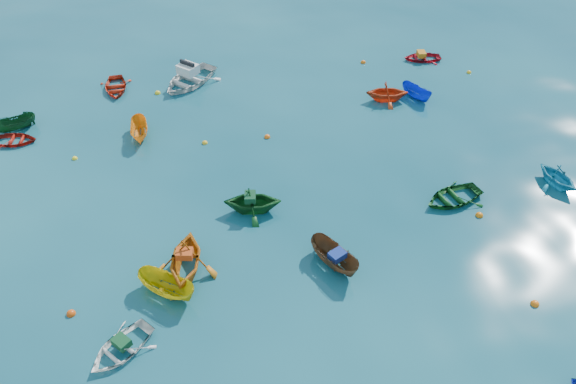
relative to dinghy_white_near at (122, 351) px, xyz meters
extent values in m
plane|color=#0A394C|center=(8.65, 1.80, 0.00)|extent=(160.00, 160.00, 0.00)
imported|color=white|center=(0.00, 0.00, 0.00)|extent=(3.42, 3.24, 0.58)
imported|color=brown|center=(9.42, 1.95, 0.00)|extent=(2.10, 3.07, 1.11)
imported|color=#CA6B13|center=(3.03, 3.39, 0.00)|extent=(3.60, 3.90, 1.71)
imported|color=gold|center=(2.10, 2.33, 0.00)|extent=(2.80, 2.76, 1.11)
imported|color=#114B1A|center=(16.60, 4.39, 0.00)|extent=(3.45, 2.72, 0.65)
imported|color=teal|center=(22.37, 4.05, 0.00)|extent=(2.48, 2.74, 1.25)
imported|color=#A0170D|center=(-5.11, 15.63, 0.00)|extent=(2.93, 2.40, 0.53)
imported|color=orange|center=(1.89, 14.29, 0.00)|extent=(1.14, 2.64, 1.00)
imported|color=#114C1C|center=(6.72, 6.37, 0.00)|extent=(3.32, 3.05, 1.48)
imported|color=#B30E1C|center=(21.68, 18.30, 0.00)|extent=(2.90, 2.34, 0.53)
imported|color=#0F2DC5|center=(19.08, 13.83, 0.00)|extent=(1.66, 2.49, 0.90)
imported|color=red|center=(0.76, 19.99, 0.00)|extent=(2.16, 2.95, 0.60)
imported|color=red|center=(17.13, 14.03, 0.00)|extent=(3.12, 2.87, 1.38)
imported|color=#0F431E|center=(-5.10, 16.97, 0.00)|extent=(2.61, 1.53, 0.95)
imported|color=silver|center=(5.48, 19.50, 0.00)|extent=(5.25, 5.13, 1.49)
cube|color=#114723|center=(0.08, 0.06, 0.45)|extent=(0.81, 0.84, 0.33)
cube|color=navy|center=(9.48, 1.81, 0.73)|extent=(0.86, 0.77, 0.34)
cube|color=#CA4414|center=(3.05, 3.44, 1.03)|extent=(0.84, 0.72, 0.35)
cube|color=#0F3F21|center=(6.62, 6.39, 0.91)|extent=(0.69, 0.81, 0.34)
cube|color=orange|center=(21.58, 18.32, 0.44)|extent=(0.68, 0.81, 0.35)
sphere|color=#D2450B|center=(-1.90, 2.33, 0.00)|extent=(0.38, 0.38, 0.38)
sphere|color=yellow|center=(1.80, 2.53, 0.00)|extent=(0.29, 0.29, 0.29)
sphere|color=orange|center=(16.78, -2.43, 0.00)|extent=(0.36, 0.36, 0.36)
sphere|color=yellow|center=(-1.80, 13.12, 0.00)|extent=(0.30, 0.30, 0.30)
sphere|color=#FF610D|center=(8.92, 12.19, 0.00)|extent=(0.36, 0.36, 0.36)
sphere|color=yellow|center=(5.35, 12.60, 0.00)|extent=(0.32, 0.32, 0.32)
sphere|color=orange|center=(17.33, 2.99, 0.00)|extent=(0.37, 0.37, 0.37)
sphere|color=yellow|center=(3.31, 18.79, 0.00)|extent=(0.37, 0.37, 0.37)
sphere|color=#E45E0C|center=(17.54, 18.99, 0.00)|extent=(0.36, 0.36, 0.36)
sphere|color=yellow|center=(23.94, 15.73, 0.00)|extent=(0.32, 0.32, 0.32)
camera|label=1|loc=(2.88, -13.61, 19.01)|focal=35.00mm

